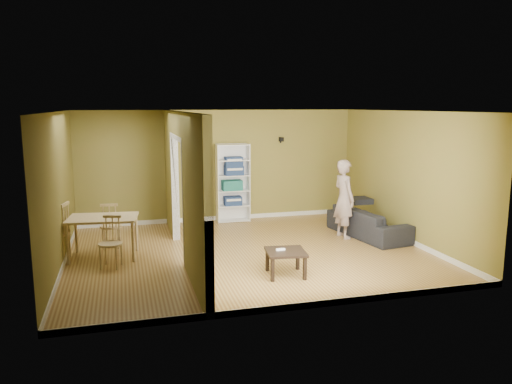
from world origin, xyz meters
TOP-DOWN VIEW (x-y plane):
  - room_shell at (0.00, 0.00)m, footprint 6.50×6.50m
  - partition at (-1.20, 0.00)m, footprint 0.22×5.50m
  - wall_speaker at (1.50, 2.69)m, footprint 0.10×0.10m
  - sofa at (2.70, 0.48)m, footprint 2.12×1.15m
  - person at (2.16, 0.53)m, footprint 0.75×0.62m
  - bookshelf at (0.27, 2.60)m, footprint 0.77×0.34m
  - paper_box_navy_a at (0.27, 2.56)m, footprint 0.40×0.26m
  - paper_box_teal at (0.26, 2.56)m, footprint 0.46×0.30m
  - paper_box_navy_b at (0.30, 2.56)m, footprint 0.43×0.28m
  - paper_box_navy_c at (0.30, 2.56)m, footprint 0.40×0.26m
  - coffee_table at (0.26, -1.39)m, footprint 0.62×0.62m
  - game_controller at (0.19, -1.35)m, footprint 0.15×0.04m
  - dining_table at (-2.59, 0.38)m, footprint 1.19×0.79m
  - chair_left at (-3.38, 0.43)m, footprint 0.57×0.57m
  - chair_near at (-2.46, -0.25)m, footprint 0.50×0.50m
  - chair_far at (-2.46, 1.00)m, footprint 0.45×0.45m

SIDE VIEW (x-z plane):
  - coffee_table at x=0.26m, z-range 0.14..0.55m
  - sofa at x=2.70m, z-range 0.00..0.77m
  - game_controller at x=0.19m, z-range 0.41..0.44m
  - chair_near at x=-2.46m, z-range 0.00..0.88m
  - chair_far at x=-2.46m, z-range 0.00..0.89m
  - paper_box_navy_a at x=0.27m, z-range 0.39..0.59m
  - chair_left at x=-3.38m, z-range 0.00..1.04m
  - dining_table at x=-2.59m, z-range 0.29..1.04m
  - paper_box_teal at x=0.26m, z-range 0.74..0.98m
  - bookshelf at x=0.27m, z-range 0.00..1.83m
  - person at x=2.16m, z-range 0.00..1.90m
  - paper_box_navy_b at x=0.30m, z-range 1.10..1.32m
  - room_shell at x=0.00m, z-range -1.95..4.55m
  - partition at x=-1.20m, z-range 0.00..2.60m
  - paper_box_navy_c at x=0.30m, z-range 1.31..1.51m
  - wall_speaker at x=1.50m, z-range 1.85..1.95m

